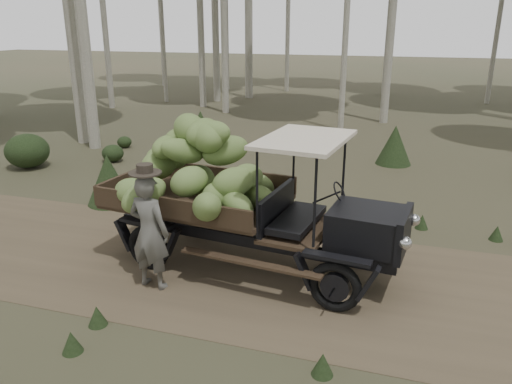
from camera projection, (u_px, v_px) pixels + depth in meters
ground at (356, 288)px, 7.96m from camera, size 120.00×120.00×0.00m
dirt_track at (356, 288)px, 7.96m from camera, size 70.00×4.00×0.01m
banana_truck at (226, 182)px, 8.36m from camera, size 5.32×2.70×2.57m
farmer at (149, 231)px, 7.73m from camera, size 0.74×0.56×2.03m
undergrowth at (152, 268)px, 7.51m from camera, size 23.93×17.54×1.39m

